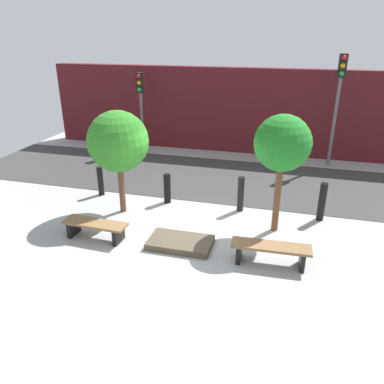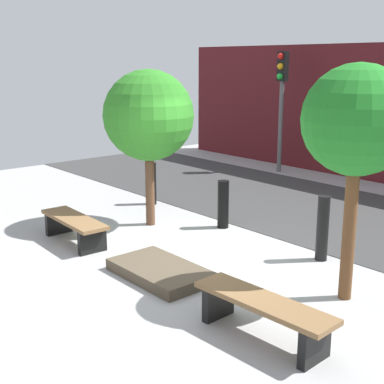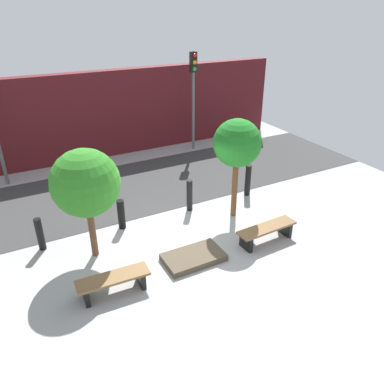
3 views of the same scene
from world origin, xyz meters
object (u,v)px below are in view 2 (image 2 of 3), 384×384
object	(u,v)px
bench_left	(74,225)
bollard_center	(323,228)
tree_behind_left_bench	(149,116)
planter_bed	(160,271)
tree_behind_right_bench	(357,122)
traffic_light_west	(282,89)
bench_right	(263,311)
bollard_left	(223,204)
bollard_far_left	(152,183)

from	to	relation	value
bench_left	bollard_center	size ratio (longest dim) A/B	1.60
tree_behind_left_bench	planter_bed	bearing A→B (deg)	-33.26
tree_behind_left_bench	tree_behind_right_bench	size ratio (longest dim) A/B	0.96
bollard_center	traffic_light_west	distance (m)	6.99
bench_right	traffic_light_west	xyz separation A→B (m)	(-5.89, 7.21, 1.92)
planter_bed	traffic_light_west	size ratio (longest dim) A/B	0.47
bench_right	bollard_center	world-z (taller)	bollard_center
tree_behind_left_bench	bollard_center	size ratio (longest dim) A/B	2.81
bench_right	bollard_left	distance (m)	4.07
tree_behind_right_bench	traffic_light_west	bearing A→B (deg)	136.33
traffic_light_west	tree_behind_right_bench	bearing A→B (deg)	-43.67
tree_behind_left_bench	bollard_far_left	size ratio (longest dim) A/B	3.14
bench_left	bench_right	xyz separation A→B (m)	(4.24, 0.00, 0.02)
bench_right	bollard_far_left	size ratio (longest dim) A/B	1.90
bollard_center	planter_bed	bearing A→B (deg)	-115.49
planter_bed	bollard_center	bearing A→B (deg)	64.51
bollard_center	traffic_light_west	size ratio (longest dim) A/B	0.31
bench_right	planter_bed	size ratio (longest dim) A/B	1.15
bench_left	bollard_center	distance (m)	4.07
bench_left	bollard_far_left	xyz separation A→B (m)	(-1.16, 2.49, 0.14)
tree_behind_left_bench	bench_right	bearing A→B (deg)	-20.56
traffic_light_west	planter_bed	bearing A→B (deg)	-61.75
bench_right	bollard_left	size ratio (longest dim) A/B	1.96
bench_left	bollard_center	xyz separation A→B (m)	(3.21, 2.49, 0.20)
tree_behind_left_bench	bollard_far_left	world-z (taller)	tree_behind_left_bench
planter_bed	tree_behind_left_bench	world-z (taller)	tree_behind_left_bench
bench_right	tree_behind_left_bench	size ratio (longest dim) A/B	0.61
tree_behind_left_bench	tree_behind_right_bench	xyz separation A→B (m)	(4.24, -0.00, 0.25)
planter_bed	bollard_far_left	xyz separation A→B (m)	(-3.28, 2.29, 0.37)
bench_right	traffic_light_west	distance (m)	9.50
bollard_center	traffic_light_west	bearing A→B (deg)	135.84
tree_behind_left_bench	tree_behind_right_bench	distance (m)	4.25
planter_bed	tree_behind_right_bench	bearing A→B (deg)	33.26
bench_left	traffic_light_west	world-z (taller)	traffic_light_west
bollard_far_left	bollard_center	world-z (taller)	bollard_center
bench_right	tree_behind_right_bench	xyz separation A→B (m)	(0.00, 1.59, 1.95)
bollard_far_left	bollard_left	size ratio (longest dim) A/B	1.03
bench_left	tree_behind_left_bench	bearing A→B (deg)	92.44
tree_behind_right_bench	bollard_center	bearing A→B (deg)	138.73
bench_left	tree_behind_left_bench	size ratio (longest dim) A/B	0.57
bench_left	bench_right	bearing A→B (deg)	2.44
bollard_left	bollard_center	world-z (taller)	bollard_center
bench_left	bollard_center	bearing A→B (deg)	40.24
tree_behind_right_bench	bollard_center	world-z (taller)	tree_behind_right_bench
bench_left	tree_behind_right_bench	bearing A→B (deg)	23.00
tree_behind_right_bench	traffic_light_west	distance (m)	8.14
tree_behind_left_bench	bollard_center	xyz separation A→B (m)	(3.21, 0.90, -1.53)
bollard_far_left	tree_behind_left_bench	bearing A→B (deg)	-37.88
bench_left	bench_right	world-z (taller)	bench_right
tree_behind_right_bench	traffic_light_west	size ratio (longest dim) A/B	0.92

